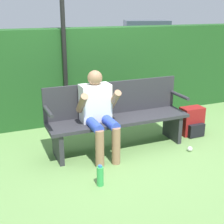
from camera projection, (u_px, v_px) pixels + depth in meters
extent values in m
plane|color=#668E4C|center=(119.00, 148.00, 4.40)|extent=(40.00, 40.00, 0.00)
cube|color=#1E4C1E|center=(86.00, 74.00, 5.40)|extent=(12.00, 0.43, 1.57)
cube|color=#2D2D33|center=(119.00, 120.00, 4.27)|extent=(1.98, 0.47, 0.05)
cube|color=#2D2D33|center=(113.00, 98.00, 4.38)|extent=(1.98, 0.04, 0.46)
cube|color=#2D2D33|center=(58.00, 145.00, 4.02)|extent=(0.06, 0.43, 0.41)
cube|color=#2D2D33|center=(172.00, 126.00, 4.66)|extent=(0.06, 0.43, 0.41)
cylinder|color=#2D2D33|center=(48.00, 112.00, 3.84)|extent=(0.05, 0.43, 0.05)
cylinder|color=#2D2D33|center=(180.00, 95.00, 4.54)|extent=(0.05, 0.43, 0.05)
cube|color=silver|center=(95.00, 103.00, 4.10)|extent=(0.40, 0.22, 0.49)
sphere|color=#997051|center=(95.00, 78.00, 4.00)|extent=(0.19, 0.19, 0.19)
cylinder|color=#2D47B7|center=(93.00, 124.00, 3.94)|extent=(0.13, 0.44, 0.13)
cylinder|color=#2D47B7|center=(109.00, 122.00, 4.02)|extent=(0.13, 0.44, 0.13)
cylinder|color=#997051|center=(100.00, 149.00, 3.83)|extent=(0.11, 0.11, 0.48)
cylinder|color=#997051|center=(116.00, 146.00, 3.90)|extent=(0.11, 0.11, 0.48)
cylinder|color=#997051|center=(82.00, 103.00, 3.90)|extent=(0.09, 0.31, 0.31)
cylinder|color=#997051|center=(114.00, 99.00, 4.06)|extent=(0.09, 0.31, 0.31)
cube|color=maroon|center=(191.00, 121.00, 4.83)|extent=(0.35, 0.21, 0.44)
cube|color=black|center=(196.00, 131.00, 4.74)|extent=(0.26, 0.07, 0.20)
cylinder|color=green|center=(100.00, 176.00, 3.45)|extent=(0.08, 0.08, 0.23)
cylinder|color=#2D66B2|center=(100.00, 166.00, 3.41)|extent=(0.04, 0.04, 0.02)
cylinder|color=black|center=(64.00, 44.00, 4.82)|extent=(0.07, 0.07, 2.71)
cube|color=#B7BCC6|center=(146.00, 39.00, 13.92)|extent=(4.30, 2.90, 0.68)
cube|color=#333D4C|center=(146.00, 26.00, 13.73)|extent=(2.28, 2.04, 0.48)
cylinder|color=black|center=(168.00, 42.00, 14.83)|extent=(0.66, 0.37, 0.63)
cylinder|color=black|center=(177.00, 46.00, 13.29)|extent=(0.66, 0.37, 0.63)
cylinder|color=black|center=(117.00, 42.00, 14.68)|extent=(0.66, 0.37, 0.63)
cylinder|color=black|center=(120.00, 46.00, 13.13)|extent=(0.66, 0.37, 0.63)
sphere|color=silver|center=(190.00, 149.00, 4.30)|extent=(0.07, 0.07, 0.07)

